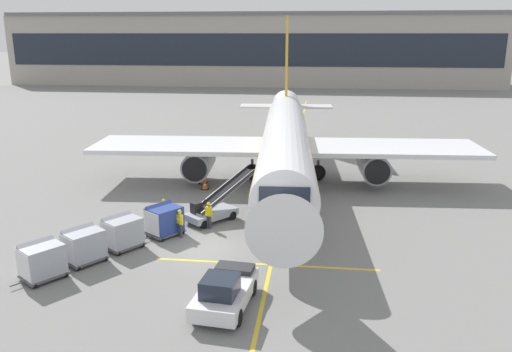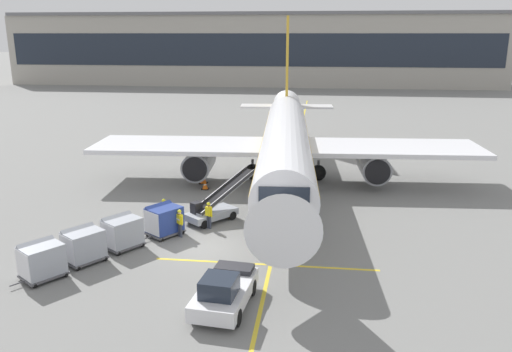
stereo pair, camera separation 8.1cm
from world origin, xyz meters
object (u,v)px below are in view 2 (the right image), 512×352
Objects in this scene: belt_loader at (214,208)px; pushback_tug at (224,291)px; ground_crew_marshaller at (164,210)px; baggage_cart_fourth at (41,260)px; baggage_cart_third at (83,245)px; safety_cone_engine_keepout at (205,185)px; ground_crew_by_loader at (209,214)px; baggage_cart_lead at (164,219)px; parked_airplane at (286,141)px; ground_crew_by_carts at (180,221)px; baggage_cart_second at (122,232)px; safety_cone_wingtip at (203,179)px.

belt_loader is 11.40m from pushback_tug.
ground_crew_marshaller is (-5.72, 9.84, 0.17)m from pushback_tug.
baggage_cart_fourth is 9.76m from pushback_tug.
baggage_cart_third is 4.05× the size of safety_cone_engine_keepout.
baggage_cart_third is at bearing -134.85° from ground_crew_by_loader.
baggage_cart_lead is 2.85m from ground_crew_by_loader.
parked_airplane is 10.63m from belt_loader.
ground_crew_marshaller is at bearing 129.47° from ground_crew_by_carts.
baggage_cart_third is at bearing -113.93° from ground_crew_marshaller.
baggage_cart_fourth is at bearing -121.91° from baggage_cart_second.
parked_airplane reaches higher than baggage_cart_fourth.
safety_cone_wingtip is (0.38, 9.63, -0.63)m from ground_crew_marshaller.
ground_crew_by_loader is (-4.05, -11.03, -2.48)m from parked_airplane.
belt_loader is 8.81m from safety_cone_wingtip.
baggage_cart_fourth is at bearing -106.47° from safety_cone_engine_keepout.
baggage_cart_lead is 5.32m from baggage_cart_third.
baggage_cart_fourth is (-1.22, -2.09, 0.00)m from baggage_cart_third.
ground_crew_by_loader is (-0.02, -1.54, 0.13)m from belt_loader.
baggage_cart_fourth is 4.05× the size of safety_cone_engine_keepout.
baggage_cart_second is 13.66m from safety_cone_wingtip.
baggage_cart_fourth is (-6.88, -9.30, 0.14)m from belt_loader.
pushback_tug is at bearing -24.75° from baggage_cart_third.
baggage_cart_third reaches higher than safety_cone_wingtip.
safety_cone_wingtip is at bearing 104.73° from ground_crew_by_loader.
safety_cone_engine_keepout is 0.87× the size of safety_cone_wingtip.
baggage_cart_fourth is at bearing -126.49° from belt_loader.
baggage_cart_fourth reaches higher than safety_cone_wingtip.
safety_cone_wingtip is (3.03, 15.61, -0.63)m from baggage_cart_third.
belt_loader reaches higher than baggage_cart_second.
baggage_cart_third is at bearing -123.53° from baggage_cart_second.
baggage_cart_third is (-5.66, -7.21, 0.14)m from belt_loader.
baggage_cart_third is at bearing 59.76° from baggage_cart_fourth.
pushback_tug is (7.01, -5.93, -0.17)m from baggage_cart_second.
ground_crew_by_loader is at bearing -75.86° from safety_cone_engine_keepout.
safety_cone_wingtip is at bearing 90.61° from baggage_cart_lead.
ground_crew_by_carts is 2.63× the size of safety_cone_engine_keepout.
baggage_cart_second is 4.12m from ground_crew_marshaller.
baggage_cart_lead is 1.00× the size of baggage_cart_second.
parked_airplane is at bearing 9.31° from safety_cone_wingtip.
belt_loader is 1.55m from ground_crew_by_loader.
baggage_cart_third reaches higher than ground_crew_by_loader.
belt_loader is at bearing -72.66° from safety_cone_engine_keepout.
ground_crew_marshaller is at bearing -157.66° from belt_loader.
parked_airplane reaches higher than belt_loader.
baggage_cart_lead is 1.08m from ground_crew_by_carts.
belt_loader is 1.83× the size of baggage_cart_third.
belt_loader reaches higher than safety_cone_engine_keepout.
pushback_tug is 2.63× the size of ground_crew_by_loader.
parked_airplane reaches higher than baggage_cart_third.
baggage_cart_third is at bearing -120.13° from parked_airplane.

